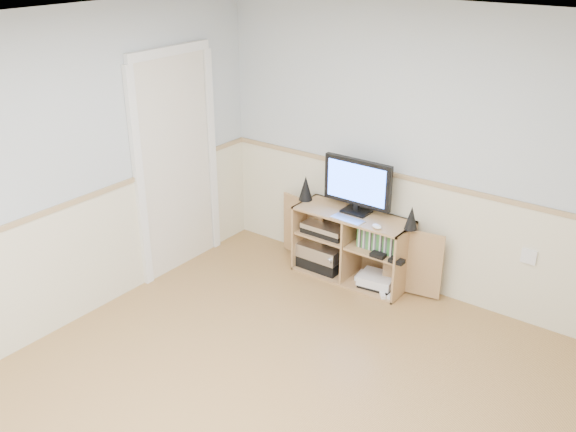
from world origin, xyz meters
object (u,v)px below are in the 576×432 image
object	(u,v)px
media_cabinet	(355,244)
keyboard	(348,219)
monitor	(357,184)
game_consoles	(376,280)

from	to	relation	value
media_cabinet	keyboard	distance (m)	0.38
monitor	media_cabinet	bearing A→B (deg)	90.00
media_cabinet	game_consoles	world-z (taller)	media_cabinet
media_cabinet	monitor	bearing A→B (deg)	-90.00
monitor	keyboard	xyz separation A→B (m)	(0.03, -0.19, -0.27)
game_consoles	keyboard	bearing A→B (deg)	-153.47
keyboard	game_consoles	world-z (taller)	keyboard
media_cabinet	keyboard	world-z (taller)	keyboard
media_cabinet	keyboard	bearing A→B (deg)	-82.33
monitor	keyboard	size ratio (longest dim) A/B	2.20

